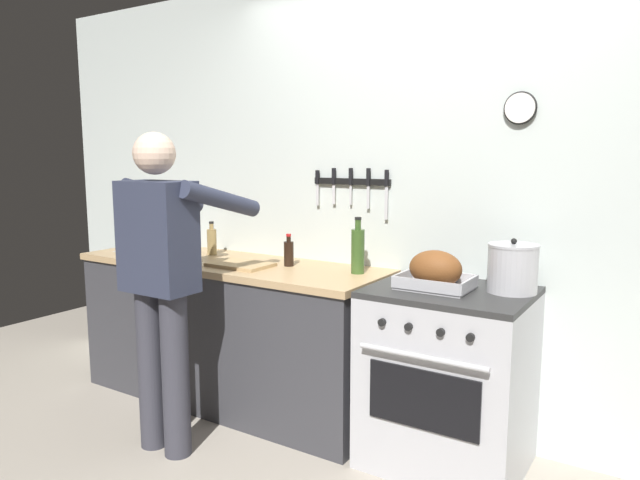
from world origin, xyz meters
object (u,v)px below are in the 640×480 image
(bottle_soy_sauce, at_px, (289,253))
(bottle_olive_oil, at_px, (358,250))
(cutting_board, at_px, (240,265))
(person_cook, at_px, (162,273))
(stove, at_px, (447,377))
(bottle_vinegar, at_px, (212,241))
(roasting_pan, at_px, (435,271))
(stock_pot, at_px, (513,268))

(bottle_soy_sauce, distance_m, bottle_olive_oil, 0.45)
(cutting_board, height_order, bottle_olive_oil, bottle_olive_oil)
(person_cook, relative_size, bottle_olive_oil, 5.33)
(stove, distance_m, bottle_vinegar, 1.75)
(roasting_pan, height_order, bottle_olive_oil, bottle_olive_oil)
(stock_pot, xyz_separation_m, bottle_olive_oil, (-0.83, -0.01, 0.01))
(roasting_pan, bearing_deg, bottle_olive_oil, 165.74)
(person_cook, bearing_deg, roasting_pan, -59.46)
(stove, height_order, bottle_soy_sauce, bottle_soy_sauce)
(stove, xyz_separation_m, roasting_pan, (-0.07, -0.03, 0.54))
(stock_pot, bearing_deg, person_cook, -154.27)
(cutting_board, relative_size, bottle_olive_oil, 1.15)
(person_cook, relative_size, roasting_pan, 4.72)
(roasting_pan, distance_m, bottle_vinegar, 1.60)
(person_cook, xyz_separation_m, bottle_soy_sauce, (0.28, 0.71, 0.03))
(bottle_soy_sauce, bearing_deg, cutting_board, -145.55)
(stock_pot, relative_size, bottle_vinegar, 1.19)
(person_cook, xyz_separation_m, cutting_board, (0.05, 0.55, -0.04))
(stove, distance_m, roasting_pan, 0.54)
(stock_pot, bearing_deg, cutting_board, -172.56)
(person_cook, height_order, cutting_board, person_cook)
(roasting_pan, bearing_deg, stock_pot, 21.83)
(stove, bearing_deg, bottle_vinegar, 176.11)
(cutting_board, bearing_deg, person_cook, -94.92)
(bottle_soy_sauce, relative_size, bottle_olive_oil, 0.61)
(person_cook, xyz_separation_m, bottle_vinegar, (-0.37, 0.76, 0.04))
(stock_pot, relative_size, cutting_board, 0.72)
(bottle_soy_sauce, xyz_separation_m, bottle_olive_oil, (0.44, 0.03, 0.05))
(stove, xyz_separation_m, bottle_olive_oil, (-0.57, 0.10, 0.58))
(roasting_pan, bearing_deg, cutting_board, -176.89)
(cutting_board, bearing_deg, stock_pot, 7.44)
(person_cook, xyz_separation_m, bottle_olive_oil, (0.73, 0.75, 0.08))
(bottle_olive_oil, bearing_deg, roasting_pan, -14.26)
(stock_pot, height_order, cutting_board, stock_pot)
(bottle_soy_sauce, bearing_deg, bottle_vinegar, 175.83)
(cutting_board, height_order, bottle_soy_sauce, bottle_soy_sauce)
(stove, height_order, person_cook, person_cook)
(stove, relative_size, stock_pot, 3.47)
(stove, distance_m, person_cook, 1.53)
(bottle_soy_sauce, bearing_deg, stock_pot, 1.66)
(roasting_pan, height_order, bottle_vinegar, bottle_vinegar)
(roasting_pan, relative_size, bottle_soy_sauce, 1.85)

